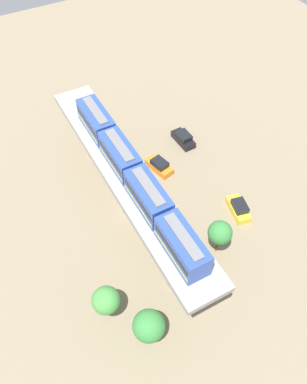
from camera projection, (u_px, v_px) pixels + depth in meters
The scene contains 9 objects.
ground_plane at pixel (130, 210), 51.84m from camera, with size 120.00×120.00×0.00m, color #84755B.
viaduct at pixel (127, 181), 47.35m from camera, with size 5.20×35.80×7.42m.
train at pixel (134, 175), 43.83m from camera, with size 2.64×27.45×3.24m.
parked_car_orange at pixel (159, 166), 55.90m from camera, with size 2.72×4.50×1.76m.
parked_car_yellow at pixel (239, 208), 51.12m from camera, with size 2.67×4.49×1.76m.
parked_car_black at pixel (183, 138), 59.47m from camera, with size 1.97×4.27×1.76m.
tree_near_viaduct at pixel (106, 300), 40.42m from camera, with size 2.99×2.99×4.84m.
tree_mid_lot at pixel (220, 233), 45.21m from camera, with size 2.87×2.87×5.16m.
tree_far_corner at pixel (149, 326), 39.10m from camera, with size 3.35×3.35×4.67m.
Camera 1 is at (12.06, 28.74, 41.62)m, focal length 37.01 mm.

